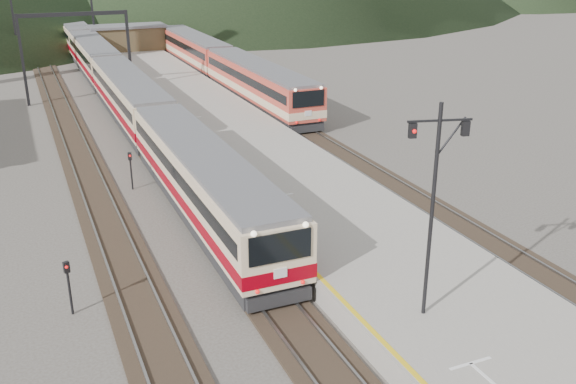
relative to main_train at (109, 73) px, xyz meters
name	(u,v)px	position (x,y,z in m)	size (l,w,h in m)	color
track_main	(146,139)	(0.00, -16.46, -2.06)	(2.60, 200.00, 0.23)	black
track_far	(76,146)	(-5.00, -16.46, -2.06)	(2.60, 200.00, 0.23)	black
track_second	(288,123)	(11.50, -16.46, -2.06)	(2.60, 200.00, 0.23)	black
platform	(226,132)	(5.60, -18.46, -1.63)	(8.00, 100.00, 1.00)	gray
gantry_near	(75,40)	(-2.85, -1.46, 3.46)	(9.55, 0.25, 8.00)	black
gantry_far	(54,14)	(-2.85, 23.54, 3.46)	(9.55, 0.25, 8.00)	black
station_shed	(128,37)	(5.60, 21.54, 0.44)	(9.40, 4.40, 3.10)	#4E4029
main_train	(109,73)	(0.00, 0.00, 0.00)	(3.11, 85.03, 3.79)	beige
second_train	(222,63)	(11.50, 1.00, 0.01)	(3.12, 42.40, 3.80)	#C44334
signal_mast	(434,192)	(4.14, -46.11, 3.59)	(2.15, 0.69, 7.79)	black
short_signal_b	(131,166)	(-2.83, -26.52, -0.66)	(0.25, 0.20, 2.27)	black
short_signal_c	(68,281)	(-7.53, -39.45, -0.66)	(0.26, 0.21, 2.27)	black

